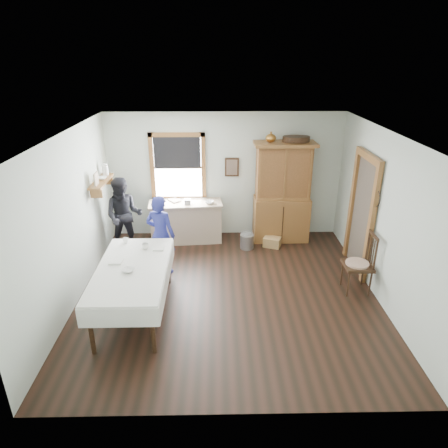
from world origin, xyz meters
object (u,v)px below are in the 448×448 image
object	(u,v)px
work_counter	(186,222)
pail	(247,241)
figure_dark	(124,218)
china_hutch	(282,193)
wicker_basket	(272,242)
spindle_chair	(358,263)
dining_table	(134,291)
woman_blue	(161,238)

from	to	relation	value
work_counter	pail	xyz separation A→B (m)	(1.29, -0.40, -0.29)
figure_dark	china_hutch	bearing A→B (deg)	7.91
wicker_basket	figure_dark	xyz separation A→B (m)	(-3.04, -0.13, 0.62)
work_counter	wicker_basket	world-z (taller)	work_counter
china_hutch	pail	distance (m)	1.27
spindle_chair	pail	xyz separation A→B (m)	(-1.75, 1.67, -0.39)
china_hutch	dining_table	size ratio (longest dim) A/B	1.03
work_counter	woman_blue	bearing A→B (deg)	-109.69
dining_table	figure_dark	world-z (taller)	figure_dark
work_counter	pail	size ratio (longest dim) A/B	5.01
china_hutch	figure_dark	xyz separation A→B (m)	(-3.26, -0.51, -0.35)
pail	woman_blue	size ratio (longest dim) A/B	0.22
pail	work_counter	bearing A→B (deg)	162.89
china_hutch	figure_dark	distance (m)	3.32
work_counter	pail	distance (m)	1.38
china_hutch	figure_dark	size ratio (longest dim) A/B	1.48
china_hutch	dining_table	distance (m)	3.86
woman_blue	figure_dark	bearing A→B (deg)	-27.49
dining_table	spindle_chair	distance (m)	3.72
pail	figure_dark	world-z (taller)	figure_dark
wicker_basket	china_hutch	bearing A→B (deg)	60.09
china_hutch	wicker_basket	distance (m)	1.07
pail	figure_dark	bearing A→B (deg)	-178.44
china_hutch	dining_table	world-z (taller)	china_hutch
wicker_basket	work_counter	bearing A→B (deg)	169.58
china_hutch	spindle_chair	bearing A→B (deg)	-65.63
woman_blue	spindle_chair	bearing A→B (deg)	-173.28
work_counter	figure_dark	distance (m)	1.32
china_hutch	spindle_chair	distance (m)	2.39
dining_table	wicker_basket	size ratio (longest dim) A/B	5.97
china_hutch	spindle_chair	world-z (taller)	china_hutch
figure_dark	work_counter	bearing A→B (deg)	20.07
woman_blue	work_counter	bearing A→B (deg)	-86.26
dining_table	figure_dark	size ratio (longest dim) A/B	1.43
figure_dark	woman_blue	bearing A→B (deg)	-47.20
wicker_basket	spindle_chair	bearing A→B (deg)	-54.96
wicker_basket	woman_blue	world-z (taller)	woman_blue
china_hutch	spindle_chair	size ratio (longest dim) A/B	1.98
dining_table	pail	size ratio (longest dim) A/B	6.73
figure_dark	dining_table	bearing A→B (deg)	-76.24
work_counter	china_hutch	xyz separation A→B (m)	(2.06, 0.05, 0.63)
work_counter	china_hutch	bearing A→B (deg)	-3.42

